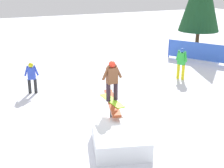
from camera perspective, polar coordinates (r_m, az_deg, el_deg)
name	(u,v)px	position (r m, az deg, el deg)	size (l,w,h in m)	color
ground_plane	(112,121)	(10.66, 0.00, -6.87)	(60.00, 60.00, 0.00)	white
rail_feature	(112,104)	(10.40, 0.00, -3.74)	(2.25, 0.88, 0.75)	black
snow_kicker_ramp	(120,139)	(9.05, 1.46, -10.03)	(1.80, 1.50, 0.53)	white
main_rider_on_rail	(112,81)	(10.11, 0.00, 0.47)	(1.35, 0.73, 1.38)	#94E229
bystander_blue	(32,76)	(13.33, -14.47, 1.37)	(0.26, 0.60, 1.33)	#242525
bystander_green	(181,62)	(15.07, 12.57, 3.98)	(0.60, 0.32, 1.51)	yellow
safety_fence	(203,52)	(18.51, 16.26, 5.66)	(3.51, 2.33, 1.10)	blue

